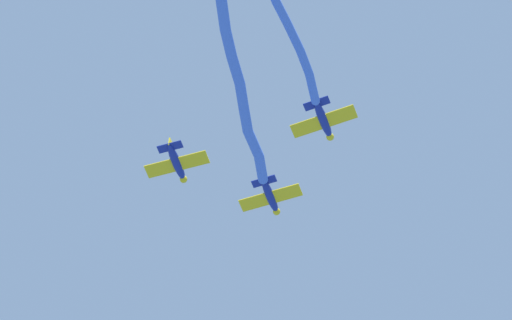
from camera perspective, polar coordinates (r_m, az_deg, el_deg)
airplane_lead at (r=78.21m, az=0.97°, el=-2.48°), size 5.68×4.59×1.48m
smoke_trail_lead at (r=71.39m, az=-1.26°, el=6.08°), size 9.31×21.93×1.79m
airplane_left_wing at (r=76.42m, az=-5.34°, el=-0.22°), size 5.75×4.50×1.48m
airplane_right_wing at (r=74.28m, az=4.55°, el=2.67°), size 5.60×4.66×1.48m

